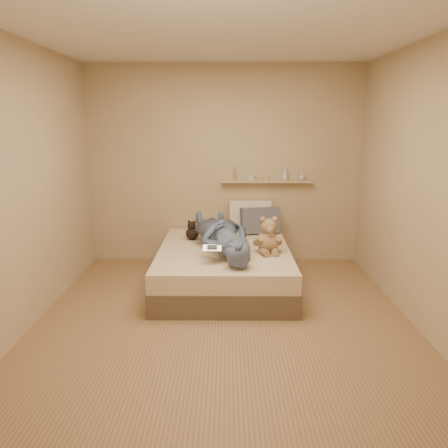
{
  "coord_description": "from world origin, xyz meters",
  "views": [
    {
      "loc": [
        0.03,
        -3.9,
        1.88
      ],
      "look_at": [
        0.0,
        0.65,
        0.8
      ],
      "focal_mm": 35.0,
      "sensor_mm": 36.0,
      "label": 1
    }
  ],
  "objects_px": {
    "teddy_bear": "(268,238)",
    "pillow_grey": "(260,220)",
    "bed": "(224,267)",
    "pillow_cream": "(250,216)",
    "game_console": "(212,248)",
    "dark_plush": "(192,231)",
    "wall_shelf": "(266,181)",
    "person": "(222,234)"
  },
  "relations": [
    {
      "from": "teddy_bear",
      "to": "bed",
      "type": "bearing_deg",
      "value": 159.64
    },
    {
      "from": "bed",
      "to": "pillow_cream",
      "type": "relative_size",
      "value": 3.45
    },
    {
      "from": "pillow_cream",
      "to": "pillow_grey",
      "type": "height_order",
      "value": "pillow_cream"
    },
    {
      "from": "wall_shelf",
      "to": "dark_plush",
      "type": "bearing_deg",
      "value": -149.71
    },
    {
      "from": "game_console",
      "to": "wall_shelf",
      "type": "bearing_deg",
      "value": 65.77
    },
    {
      "from": "teddy_bear",
      "to": "game_console",
      "type": "bearing_deg",
      "value": -146.94
    },
    {
      "from": "teddy_bear",
      "to": "pillow_grey",
      "type": "bearing_deg",
      "value": 91.73
    },
    {
      "from": "bed",
      "to": "pillow_grey",
      "type": "bearing_deg",
      "value": 56.18
    },
    {
      "from": "pillow_cream",
      "to": "teddy_bear",
      "type": "bearing_deg",
      "value": -81.54
    },
    {
      "from": "person",
      "to": "wall_shelf",
      "type": "relative_size",
      "value": 1.3
    },
    {
      "from": "teddy_bear",
      "to": "wall_shelf",
      "type": "bearing_deg",
      "value": 86.77
    },
    {
      "from": "bed",
      "to": "teddy_bear",
      "type": "height_order",
      "value": "teddy_bear"
    },
    {
      "from": "pillow_cream",
      "to": "dark_plush",
      "type": "bearing_deg",
      "value": -147.17
    },
    {
      "from": "pillow_grey",
      "to": "person",
      "type": "xyz_separation_m",
      "value": [
        -0.49,
        -0.77,
        0.02
      ]
    },
    {
      "from": "pillow_grey",
      "to": "person",
      "type": "bearing_deg",
      "value": -122.32
    },
    {
      "from": "person",
      "to": "dark_plush",
      "type": "bearing_deg",
      "value": -62.79
    },
    {
      "from": "game_console",
      "to": "teddy_bear",
      "type": "distance_m",
      "value": 0.72
    },
    {
      "from": "game_console",
      "to": "teddy_bear",
      "type": "xyz_separation_m",
      "value": [
        0.61,
        0.39,
        0.0
      ]
    },
    {
      "from": "game_console",
      "to": "pillow_grey",
      "type": "xyz_separation_m",
      "value": [
        0.58,
        1.27,
        0.0
      ]
    },
    {
      "from": "person",
      "to": "wall_shelf",
      "type": "bearing_deg",
      "value": -133.53
    },
    {
      "from": "pillow_cream",
      "to": "wall_shelf",
      "type": "distance_m",
      "value": 0.5
    },
    {
      "from": "pillow_grey",
      "to": "person",
      "type": "height_order",
      "value": "person"
    },
    {
      "from": "teddy_bear",
      "to": "pillow_cream",
      "type": "xyz_separation_m",
      "value": [
        -0.15,
        1.01,
        0.03
      ]
    },
    {
      "from": "pillow_cream",
      "to": "pillow_grey",
      "type": "bearing_deg",
      "value": -48.42
    },
    {
      "from": "bed",
      "to": "wall_shelf",
      "type": "bearing_deg",
      "value": 58.82
    },
    {
      "from": "teddy_bear",
      "to": "pillow_grey",
      "type": "height_order",
      "value": "teddy_bear"
    },
    {
      "from": "bed",
      "to": "person",
      "type": "relative_size",
      "value": 1.22
    },
    {
      "from": "teddy_bear",
      "to": "wall_shelf",
      "type": "relative_size",
      "value": 0.35
    },
    {
      "from": "dark_plush",
      "to": "pillow_grey",
      "type": "xyz_separation_m",
      "value": [
        0.86,
        0.33,
        0.06
      ]
    },
    {
      "from": "dark_plush",
      "to": "wall_shelf",
      "type": "distance_m",
      "value": 1.22
    },
    {
      "from": "bed",
      "to": "game_console",
      "type": "relative_size",
      "value": 10.04
    },
    {
      "from": "game_console",
      "to": "dark_plush",
      "type": "distance_m",
      "value": 0.97
    },
    {
      "from": "bed",
      "to": "dark_plush",
      "type": "height_order",
      "value": "dark_plush"
    },
    {
      "from": "pillow_grey",
      "to": "wall_shelf",
      "type": "distance_m",
      "value": 0.53
    },
    {
      "from": "dark_plush",
      "to": "pillow_cream",
      "type": "height_order",
      "value": "pillow_cream"
    },
    {
      "from": "person",
      "to": "wall_shelf",
      "type": "distance_m",
      "value": 1.23
    },
    {
      "from": "bed",
      "to": "person",
      "type": "height_order",
      "value": "person"
    },
    {
      "from": "dark_plush",
      "to": "pillow_cream",
      "type": "bearing_deg",
      "value": 32.83
    },
    {
      "from": "bed",
      "to": "pillow_cream",
      "type": "bearing_deg",
      "value": 67.84
    },
    {
      "from": "game_console",
      "to": "pillow_cream",
      "type": "distance_m",
      "value": 1.48
    },
    {
      "from": "game_console",
      "to": "dark_plush",
      "type": "relative_size",
      "value": 0.77
    },
    {
      "from": "bed",
      "to": "wall_shelf",
      "type": "xyz_separation_m",
      "value": [
        0.55,
        0.91,
        0.88
      ]
    }
  ]
}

